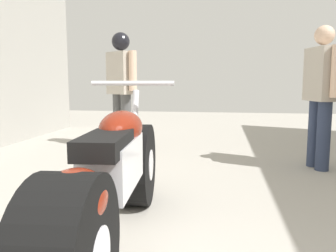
% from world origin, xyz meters
% --- Properties ---
extents(ground_plane, '(15.54, 15.54, 0.00)m').
position_xyz_m(ground_plane, '(0.00, 3.23, 0.00)').
color(ground_plane, '#A8A399').
extents(motorcycle_maroon_cruiser, '(0.63, 2.14, 0.99)m').
position_xyz_m(motorcycle_maroon_cruiser, '(-0.52, 1.57, 0.41)').
color(motorcycle_maroon_cruiser, black).
rests_on(motorcycle_maroon_cruiser, ground_plane).
extents(mechanic_in_blue, '(0.33, 0.65, 1.60)m').
position_xyz_m(mechanic_in_blue, '(1.20, 3.80, 0.91)').
color(mechanic_in_blue, '#2D3851').
rests_on(mechanic_in_blue, ground_plane).
extents(mechanic_with_helmet, '(0.59, 0.50, 1.71)m').
position_xyz_m(mechanic_with_helmet, '(-1.38, 4.68, 1.02)').
color(mechanic_with_helmet, '#4C4C4C').
rests_on(mechanic_with_helmet, ground_plane).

